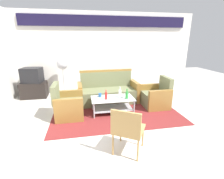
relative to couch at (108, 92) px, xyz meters
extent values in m
plane|color=beige|center=(0.21, -1.67, -0.32)|extent=(14.00, 14.00, 0.00)
cube|color=silver|center=(0.21, 1.39, 1.08)|extent=(6.52, 0.12, 2.80)
cube|color=#191433|center=(0.21, 1.30, 2.15)|extent=(5.76, 0.08, 0.36)
cube|color=maroon|center=(0.09, -0.70, -0.31)|extent=(3.26, 2.19, 0.01)
cube|color=#6B704C|center=(0.00, -0.05, -0.10)|extent=(1.62, 0.76, 0.42)
cube|color=#6B704C|center=(-0.01, 0.27, 0.35)|extent=(1.60, 0.20, 0.48)
cube|color=olive|center=(0.84, -0.02, 0.00)|extent=(0.15, 0.70, 0.62)
cube|color=olive|center=(-0.84, -0.08, 0.00)|extent=(0.15, 0.70, 0.62)
cube|color=olive|center=(-0.01, 0.27, 0.62)|extent=(1.64, 0.16, 0.06)
cube|color=#6B704C|center=(-1.10, -0.80, -0.11)|extent=(0.66, 0.60, 0.40)
cube|color=#6B704C|center=(-1.41, -0.80, 0.32)|extent=(0.12, 0.60, 0.45)
cube|color=olive|center=(-1.10, -0.47, -0.02)|extent=(0.66, 0.10, 0.58)
cube|color=olive|center=(-1.10, -1.13, -0.02)|extent=(0.66, 0.10, 0.58)
cube|color=#6B704C|center=(1.27, -0.59, -0.11)|extent=(0.66, 0.60, 0.40)
cube|color=#6B704C|center=(1.58, -0.59, 0.32)|extent=(0.12, 0.60, 0.45)
cube|color=olive|center=(1.27, -0.92, -0.02)|extent=(0.66, 0.10, 0.58)
cube|color=olive|center=(1.27, -0.26, -0.02)|extent=(0.66, 0.10, 0.58)
cube|color=silver|center=(0.00, -0.78, 0.09)|extent=(1.10, 0.60, 0.02)
cube|color=#9E9EA5|center=(0.00, -0.78, -0.19)|extent=(1.00, 0.52, 0.02)
cylinder|color=#9E9EA5|center=(-0.51, -0.52, -0.11)|extent=(0.04, 0.04, 0.40)
cylinder|color=#9E9EA5|center=(0.51, -0.52, -0.11)|extent=(0.04, 0.04, 0.40)
cylinder|color=#9E9EA5|center=(-0.51, -1.04, -0.11)|extent=(0.04, 0.04, 0.40)
cylinder|color=#9E9EA5|center=(0.51, -1.04, -0.11)|extent=(0.04, 0.04, 0.40)
cylinder|color=silver|center=(0.19, -0.77, 0.20)|extent=(0.08, 0.08, 0.21)
cylinder|color=silver|center=(0.19, -0.77, 0.35)|extent=(0.03, 0.03, 0.09)
cylinder|color=#2D8C38|center=(0.35, -0.89, 0.19)|extent=(0.07, 0.07, 0.19)
cylinder|color=#2D8C38|center=(0.35, -0.89, 0.32)|extent=(0.03, 0.03, 0.08)
cylinder|color=red|center=(-0.18, -0.84, 0.18)|extent=(0.06, 0.06, 0.18)
cylinder|color=red|center=(-0.18, -0.84, 0.31)|extent=(0.02, 0.02, 0.08)
cylinder|color=#2659A5|center=(-0.31, -0.63, 0.14)|extent=(0.08, 0.08, 0.10)
cube|color=black|center=(-2.35, 0.88, -0.06)|extent=(0.80, 0.50, 0.52)
cube|color=black|center=(-2.35, 0.88, 0.44)|extent=(0.66, 0.53, 0.48)
cube|color=black|center=(-2.31, 1.10, 0.44)|extent=(0.50, 0.09, 0.36)
cylinder|color=#2D2D33|center=(-1.38, 0.93, -0.30)|extent=(0.32, 0.32, 0.03)
cylinder|color=#B2B2B7|center=(-1.38, 0.93, 0.19)|extent=(0.03, 0.03, 0.95)
sphere|color=#B2B2B7|center=(-1.38, 0.93, 0.77)|extent=(0.36, 0.36, 0.36)
cube|color=#AD844C|center=(-0.02, -2.35, 0.10)|extent=(0.66, 0.66, 0.04)
cube|color=#AD844C|center=(-0.14, -2.53, 0.32)|extent=(0.43, 0.29, 0.40)
cylinder|color=#AD844C|center=(-0.09, -2.06, -0.11)|extent=(0.03, 0.03, 0.42)
cylinder|color=#AD844C|center=(0.27, -2.28, -0.11)|extent=(0.03, 0.03, 0.42)
cylinder|color=#AD844C|center=(-0.31, -2.41, -0.11)|extent=(0.03, 0.03, 0.42)
cylinder|color=#AD844C|center=(0.05, -2.64, -0.11)|extent=(0.03, 0.03, 0.42)
camera|label=1|loc=(-0.75, -4.67, 1.56)|focal=26.00mm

